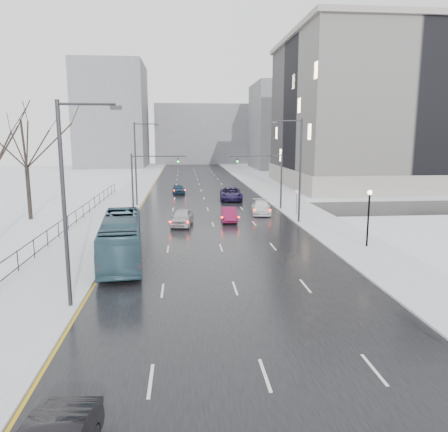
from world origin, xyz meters
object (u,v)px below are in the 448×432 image
object	(u,v)px
sedan_center_far	(178,189)
streetlight_l_far	(137,160)
mast_signal_right	(272,174)
sedan_right_near	(229,214)
mast_signal_left	(142,175)
sedan_center_near	(182,217)
streetlight_l_near	(68,195)
sedan_right_far	(261,207)
lamppost_r_mid	(369,210)
no_uturn_sign	(297,194)
bus	(121,239)
streetlight_r_mid	(298,166)
sedan_right_cross	(231,194)
tree_park_e	(31,220)

from	to	relation	value
sedan_center_far	streetlight_l_far	bearing A→B (deg)	-118.22
mast_signal_right	sedan_right_near	xyz separation A→B (m)	(-5.63, -6.58, -3.38)
mast_signal_left	sedan_center_near	size ratio (longest dim) A/B	1.42
streetlight_l_near	sedan_right_far	world-z (taller)	streetlight_l_near
lamppost_r_mid	no_uturn_sign	bearing A→B (deg)	97.33
no_uturn_sign	bus	distance (m)	22.63
sedan_center_near	streetlight_r_mid	bearing A→B (deg)	8.30
streetlight_l_far	bus	distance (m)	24.16
sedan_center_near	sedan_center_far	bearing A→B (deg)	98.79
streetlight_l_far	mast_signal_left	distance (m)	4.36
streetlight_r_mid	sedan_right_far	world-z (taller)	streetlight_r_mid
streetlight_l_near	streetlight_l_far	distance (m)	32.00
streetlight_l_far	sedan_right_far	size ratio (longest dim) A/B	2.05
streetlight_r_mid	streetlight_l_far	world-z (taller)	same
mast_signal_right	no_uturn_sign	size ratio (longest dim) A/B	2.41
lamppost_r_mid	sedan_right_cross	bearing A→B (deg)	106.06
mast_signal_right	sedan_center_far	xyz separation A→B (m)	(-10.83, 15.11, -3.38)
tree_park_e	sedan_right_cross	world-z (taller)	tree_park_e
tree_park_e	streetlight_l_far	bearing A→B (deg)	38.57
tree_park_e	lamppost_r_mid	distance (m)	32.52
streetlight_r_mid	sedan_right_near	distance (m)	8.23
mast_signal_left	sedan_right_far	distance (m)	13.65
no_uturn_sign	sedan_right_cross	size ratio (longest dim) A/B	0.45
lamppost_r_mid	no_uturn_sign	size ratio (longest dim) A/B	1.59
sedan_right_cross	tree_park_e	bearing A→B (deg)	-147.84
no_uturn_sign	sedan_center_far	world-z (taller)	no_uturn_sign
sedan_center_near	sedan_right_far	bearing A→B (deg)	40.14
sedan_right_far	lamppost_r_mid	bearing A→B (deg)	-63.70
bus	sedan_right_far	distance (m)	21.30
streetlight_r_mid	sedan_right_near	xyz separation A→B (m)	(-6.47, 1.42, -4.89)
no_uturn_sign	sedan_right_near	xyz separation A→B (m)	(-7.50, -2.58, -1.57)
streetlight_l_near	lamppost_r_mid	world-z (taller)	streetlight_l_near
lamppost_r_mid	bus	world-z (taller)	lamppost_r_mid
sedan_center_near	mast_signal_right	bearing A→B (deg)	45.93
sedan_center_near	bus	bearing A→B (deg)	-101.87
sedan_right_cross	mast_signal_left	bearing A→B (deg)	-140.25
streetlight_r_mid	sedan_right_cross	xyz separation A→B (m)	(-4.67, 16.05, -4.74)
streetlight_l_far	no_uturn_sign	world-z (taller)	streetlight_l_far
streetlight_l_near	bus	bearing A→B (deg)	81.91
streetlight_r_mid	bus	xyz separation A→B (m)	(-15.17, -11.79, -4.06)
sedan_center_near	sedan_right_cross	xyz separation A→B (m)	(6.44, 16.22, 0.06)
streetlight_l_near	lamppost_r_mid	size ratio (longest dim) A/B	2.34
no_uturn_sign	sedan_right_far	xyz separation A→B (m)	(-3.57, 1.34, -1.55)
sedan_right_near	tree_park_e	bearing A→B (deg)	174.60
streetlight_l_near	lamppost_r_mid	distance (m)	21.78
sedan_center_near	streetlight_l_far	bearing A→B (deg)	120.66
tree_park_e	sedan_right_far	world-z (taller)	tree_park_e
mast_signal_right	sedan_right_far	world-z (taller)	mast_signal_right
lamppost_r_mid	sedan_center_far	xyz separation A→B (m)	(-14.50, 33.11, -2.21)
mast_signal_left	bus	xyz separation A→B (m)	(0.33, -19.79, -2.55)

